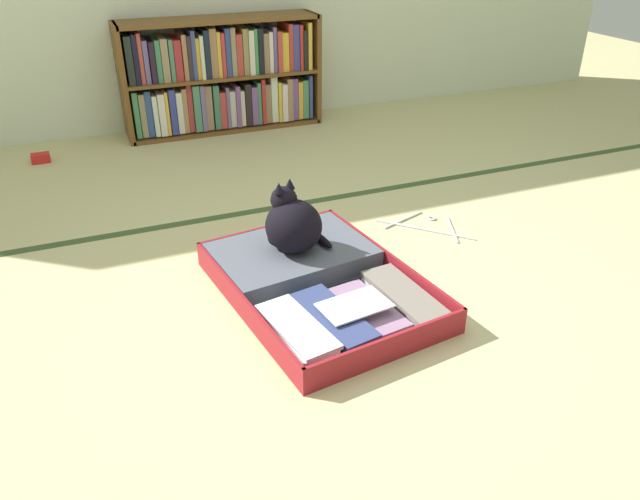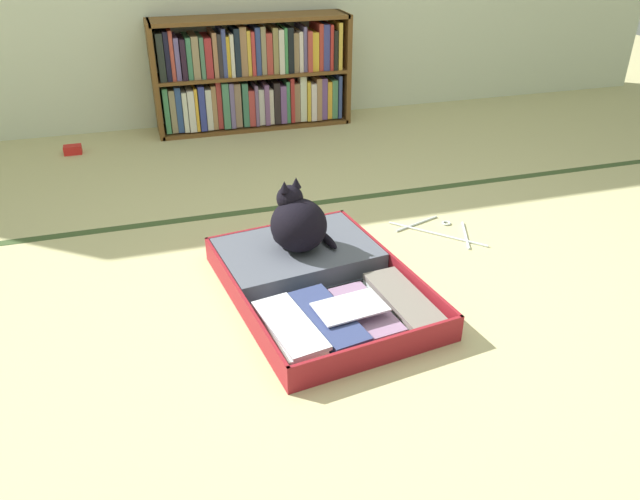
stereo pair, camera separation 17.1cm
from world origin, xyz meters
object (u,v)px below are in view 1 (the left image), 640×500
Objects in this scene: bookshelf at (222,78)px; open_suitcase at (312,280)px; black_cat at (292,224)px; clothes_hanger at (427,226)px; small_red_pouch at (41,158)px.

open_suitcase is at bearing -95.35° from bookshelf.
black_cat is 0.86× the size of clothes_hanger.
black_cat is 1.93m from small_red_pouch.
bookshelf is 1.91m from black_cat.
small_red_pouch is (-1.63, 1.55, 0.02)m from clothes_hanger.
small_red_pouch is at bearing 118.84° from black_cat.
bookshelf reaches higher than open_suitcase.
black_cat is at bearing -61.16° from small_red_pouch.
black_cat is 2.95× the size of small_red_pouch.
clothes_hanger is at bearing -43.55° from small_red_pouch.
black_cat reaches higher than open_suitcase.
clothes_hanger is at bearing 23.33° from open_suitcase.
small_red_pouch is (-1.14, -0.21, -0.31)m from bookshelf.
clothes_hanger is (0.68, 0.29, -0.04)m from open_suitcase.
bookshelf is 12.61× the size of small_red_pouch.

